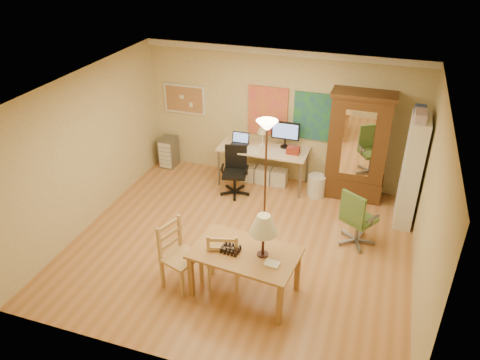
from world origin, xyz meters
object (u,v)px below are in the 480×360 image
(office_chair_black, at_px, (235,181))
(dining_table, at_px, (251,245))
(office_chair_green, at_px, (356,230))
(armoire, at_px, (357,153))
(computer_desk, at_px, (265,162))
(bookshelf, at_px, (411,171))

(office_chair_black, bearing_deg, dining_table, -66.42)
(office_chair_green, distance_m, armoire, 1.72)
(dining_table, relative_size, armoire, 0.74)
(computer_desk, xyz_separation_m, armoire, (1.76, 0.08, 0.43))
(dining_table, xyz_separation_m, armoire, (1.07, 3.28, 0.04))
(office_chair_green, bearing_deg, armoire, 98.39)
(armoire, bearing_deg, office_chair_black, -163.46)
(dining_table, xyz_separation_m, office_chair_green, (1.30, 1.71, -0.60))
(office_chair_black, relative_size, armoire, 0.46)
(computer_desk, height_order, armoire, armoire)
(office_chair_black, xyz_separation_m, office_chair_green, (2.45, -0.92, 0.02))
(dining_table, relative_size, bookshelf, 0.79)
(dining_table, distance_m, computer_desk, 3.30)
(computer_desk, bearing_deg, armoire, 2.54)
(dining_table, height_order, computer_desk, dining_table)
(dining_table, distance_m, office_chair_black, 2.93)
(computer_desk, xyz_separation_m, office_chair_green, (2.00, -1.50, -0.22))
(office_chair_black, height_order, armoire, armoire)
(armoire, relative_size, bookshelf, 1.07)
(computer_desk, distance_m, office_chair_black, 0.77)
(computer_desk, xyz_separation_m, bookshelf, (2.74, -0.49, 0.49))
(bookshelf, bearing_deg, office_chair_green, -126.26)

